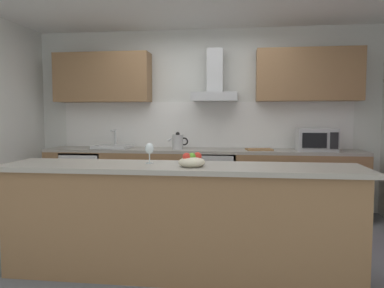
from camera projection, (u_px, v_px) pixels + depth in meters
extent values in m
cube|color=slate|center=(186.00, 250.00, 3.80)|extent=(5.93, 4.43, 0.02)
cube|color=silver|center=(203.00, 120.00, 5.45)|extent=(5.93, 0.12, 2.60)
cube|color=white|center=(203.00, 125.00, 5.39)|extent=(4.19, 0.02, 0.66)
cube|color=olive|center=(201.00, 183.00, 5.15)|extent=(4.34, 0.60, 0.86)
cube|color=#9E998E|center=(201.00, 151.00, 5.11)|extent=(4.34, 0.60, 0.04)
cube|color=olive|center=(179.00, 223.00, 3.15)|extent=(2.95, 0.52, 0.91)
cube|color=#9E998E|center=(179.00, 167.00, 3.11)|extent=(3.05, 0.64, 0.04)
cube|color=olive|center=(103.00, 78.00, 5.36)|extent=(1.39, 0.32, 0.70)
cube|color=olive|center=(308.00, 75.00, 5.00)|extent=(1.39, 0.32, 0.70)
cube|color=slate|center=(214.00, 181.00, 5.10)|extent=(0.60, 0.56, 0.80)
cube|color=black|center=(212.00, 190.00, 4.82)|extent=(0.50, 0.02, 0.48)
cube|color=#B7BABC|center=(213.00, 159.00, 4.78)|extent=(0.54, 0.02, 0.09)
cylinder|color=#B7BABC|center=(212.00, 172.00, 4.76)|extent=(0.49, 0.02, 0.02)
cube|color=white|center=(87.00, 181.00, 5.33)|extent=(0.58, 0.56, 0.85)
cube|color=silver|center=(79.00, 184.00, 5.05)|extent=(0.55, 0.02, 0.80)
cylinder|color=#B7BABC|center=(93.00, 182.00, 5.00)|extent=(0.02, 0.02, 0.38)
cube|color=#B7BABC|center=(316.00, 140.00, 4.85)|extent=(0.50, 0.36, 0.30)
cube|color=black|center=(314.00, 140.00, 4.67)|extent=(0.30, 0.02, 0.19)
cube|color=black|center=(334.00, 141.00, 4.64)|extent=(0.10, 0.01, 0.21)
cube|color=silver|center=(112.00, 147.00, 5.25)|extent=(0.50, 0.40, 0.04)
cylinder|color=#B7BABC|center=(115.00, 139.00, 5.37)|extent=(0.03, 0.03, 0.26)
cylinder|color=#B7BABC|center=(113.00, 131.00, 5.28)|extent=(0.03, 0.16, 0.03)
cylinder|color=#B7BABC|center=(178.00, 142.00, 5.08)|extent=(0.15, 0.15, 0.20)
sphere|color=black|center=(178.00, 134.00, 5.07)|extent=(0.06, 0.06, 0.06)
cone|color=#B7BABC|center=(171.00, 139.00, 5.09)|extent=(0.09, 0.04, 0.07)
torus|color=black|center=(184.00, 141.00, 5.07)|extent=(0.11, 0.02, 0.11)
cube|color=#B7BABC|center=(215.00, 97.00, 5.11)|extent=(0.62, 0.45, 0.12)
cube|color=#B7BABC|center=(215.00, 71.00, 5.13)|extent=(0.22, 0.22, 0.60)
cylinder|color=silver|center=(150.00, 163.00, 3.21)|extent=(0.07, 0.07, 0.01)
cylinder|color=silver|center=(150.00, 158.00, 3.21)|extent=(0.01, 0.01, 0.09)
ellipsoid|color=silver|center=(149.00, 149.00, 3.20)|extent=(0.08, 0.08, 0.10)
ellipsoid|color=beige|center=(192.00, 162.00, 3.01)|extent=(0.22, 0.22, 0.09)
sphere|color=red|center=(187.00, 157.00, 2.99)|extent=(0.07, 0.07, 0.07)
sphere|color=red|center=(198.00, 156.00, 3.03)|extent=(0.07, 0.07, 0.07)
sphere|color=#66B233|center=(192.00, 157.00, 3.01)|extent=(0.07, 0.07, 0.07)
cube|color=#9E7247|center=(259.00, 149.00, 4.96)|extent=(0.38, 0.28, 0.02)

